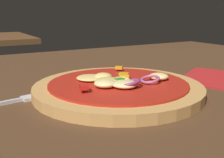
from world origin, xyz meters
The scene contains 4 objects.
dining_table centered at (0.00, 0.00, 0.01)m, with size 1.46×1.01×0.03m.
pizza centered at (0.03, -0.02, 0.04)m, with size 0.27×0.27×0.03m.
fork centered at (-0.14, 0.01, 0.03)m, with size 0.17×0.04×0.01m.
napkin centered at (0.25, -0.03, 0.03)m, with size 0.19×0.18×0.00m.
Camera 1 is at (-0.19, -0.39, 0.16)m, focal length 43.84 mm.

